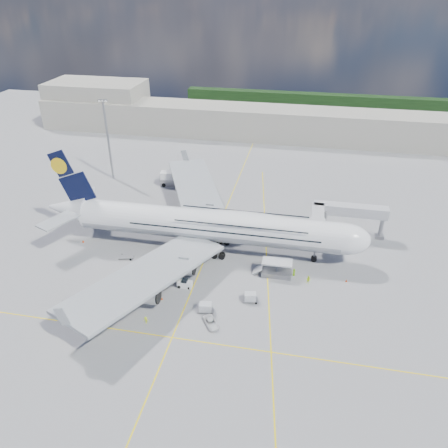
% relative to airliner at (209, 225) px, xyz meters
% --- Properties ---
extents(ground, '(300.00, 300.00, 0.00)m').
position_rel_airliner_xyz_m(ground, '(-0.26, -10.00, -6.87)').
color(ground, gray).
rests_on(ground, ground).
extents(taxi_line_main, '(0.25, 220.00, 0.01)m').
position_rel_airliner_xyz_m(taxi_line_main, '(-0.26, -10.00, -6.86)').
color(taxi_line_main, yellow).
rests_on(taxi_line_main, ground).
extents(taxi_line_cross, '(120.00, 0.25, 0.01)m').
position_rel_airliner_xyz_m(taxi_line_cross, '(-0.26, -30.00, -6.86)').
color(taxi_line_cross, yellow).
rests_on(taxi_line_cross, ground).
extents(taxi_line_diag, '(14.16, 99.06, 0.01)m').
position_rel_airliner_xyz_m(taxi_line_diag, '(13.74, -0.00, -6.86)').
color(taxi_line_diag, yellow).
rests_on(taxi_line_diag, ground).
extents(airliner, '(77.26, 79.15, 23.71)m').
position_rel_airliner_xyz_m(airliner, '(0.00, 0.00, 0.00)').
color(airliner, white).
rests_on(airliner, ground).
extents(jet_bridge, '(18.80, 12.10, 8.50)m').
position_rel_airliner_xyz_m(jet_bridge, '(29.55, 10.94, -0.02)').
color(jet_bridge, '#B7B7BC').
rests_on(jet_bridge, ground).
extents(cargo_loader, '(8.53, 3.20, 3.67)m').
position_rel_airliner_xyz_m(cargo_loader, '(16.56, -7.11, -5.62)').
color(cargo_loader, silver).
rests_on(cargo_loader, ground).
extents(light_mast, '(3.00, 0.70, 25.50)m').
position_rel_airliner_xyz_m(light_mast, '(-40.26, 35.00, 6.34)').
color(light_mast, gray).
rests_on(light_mast, ground).
extents(terminal, '(180.00, 16.00, 12.00)m').
position_rel_airliner_xyz_m(terminal, '(-0.26, 85.00, -0.87)').
color(terminal, '#B2AD9E').
rests_on(terminal, ground).
extents(hangar, '(40.00, 22.00, 18.00)m').
position_rel_airliner_xyz_m(hangar, '(-70.26, 90.00, 2.13)').
color(hangar, '#B2AD9E').
rests_on(hangar, ground).
extents(tree_line, '(160.00, 6.00, 8.00)m').
position_rel_airliner_xyz_m(tree_line, '(39.74, 130.00, -2.87)').
color(tree_line, '#193814').
rests_on(tree_line, ground).
extents(dolly_row_a, '(3.54, 2.06, 0.50)m').
position_rel_airliner_xyz_m(dolly_row_a, '(-23.51, -23.92, -6.48)').
color(dolly_row_a, gray).
rests_on(dolly_row_a, ground).
extents(dolly_row_b, '(3.48, 2.78, 0.45)m').
position_rel_airliner_xyz_m(dolly_row_b, '(-12.03, -22.74, -6.52)').
color(dolly_row_b, gray).
rests_on(dolly_row_b, ground).
extents(dolly_row_c, '(3.20, 2.43, 1.81)m').
position_rel_airliner_xyz_m(dolly_row_c, '(-12.83, -9.72, -5.90)').
color(dolly_row_c, gray).
rests_on(dolly_row_c, ground).
extents(dolly_back, '(3.77, 2.70, 0.50)m').
position_rel_airliner_xyz_m(dolly_back, '(-18.40, -7.42, -6.48)').
color(dolly_back, gray).
rests_on(dolly_back, ground).
extents(dolly_nose_far, '(3.49, 2.20, 2.07)m').
position_rel_airliner_xyz_m(dolly_nose_far, '(4.13, -21.97, -5.75)').
color(dolly_nose_far, gray).
rests_on(dolly_nose_far, ground).
extents(dolly_nose_near, '(3.41, 2.22, 2.00)m').
position_rel_airliner_xyz_m(dolly_nose_near, '(12.34, -17.10, -5.79)').
color(dolly_nose_near, gray).
rests_on(dolly_nose_near, ground).
extents(baggage_tug, '(3.15, 1.52, 1.95)m').
position_rel_airliner_xyz_m(baggage_tug, '(-1.96, -15.21, -6.01)').
color(baggage_tug, white).
rests_on(baggage_tug, ground).
extents(catering_truck_inner, '(7.22, 4.48, 4.01)m').
position_rel_airliner_xyz_m(catering_truck_inner, '(-7.34, 22.04, -4.98)').
color(catering_truck_inner, gray).
rests_on(catering_truck_inner, ground).
extents(catering_truck_outer, '(7.73, 3.44, 4.50)m').
position_rel_airliner_xyz_m(catering_truck_outer, '(-19.74, 33.42, -4.78)').
color(catering_truck_outer, gray).
rests_on(catering_truck_outer, ground).
extents(service_van, '(4.11, 4.80, 1.23)m').
position_rel_airliner_xyz_m(service_van, '(6.01, -25.41, -6.26)').
color(service_van, silver).
rests_on(service_van, ground).
extents(crew_nose, '(0.74, 0.69, 1.70)m').
position_rel_airliner_xyz_m(crew_nose, '(28.33, 5.97, -6.02)').
color(crew_nose, '#B4EA18').
rests_on(crew_nose, ground).
extents(crew_loader, '(1.13, 0.99, 1.94)m').
position_rel_airliner_xyz_m(crew_loader, '(23.73, -8.88, -5.90)').
color(crew_loader, '#D8FF1A').
rests_on(crew_loader, ground).
extents(crew_wing, '(0.62, 1.18, 1.92)m').
position_rel_airliner_xyz_m(crew_wing, '(-11.81, -21.23, -5.91)').
color(crew_wing, '#D5FF1A').
rests_on(crew_wing, ground).
extents(crew_van, '(0.71, 0.95, 1.75)m').
position_rel_airliner_xyz_m(crew_van, '(20.52, -6.54, -5.99)').
color(crew_van, '#93DF17').
rests_on(crew_van, ground).
extents(crew_tug, '(1.03, 0.63, 1.55)m').
position_rel_airliner_xyz_m(crew_tug, '(-6.21, -27.36, -6.09)').
color(crew_tug, '#E2FF1A').
rests_on(crew_tug, ground).
extents(cone_nose, '(0.44, 0.44, 0.56)m').
position_rel_airliner_xyz_m(cone_nose, '(31.84, -6.57, -6.60)').
color(cone_nose, '#FA4A0D').
rests_on(cone_nose, ground).
extents(cone_wing_left_inner, '(0.48, 0.48, 0.61)m').
position_rel_airliner_xyz_m(cone_wing_left_inner, '(-6.48, 19.46, -6.57)').
color(cone_wing_left_inner, '#FA4A0D').
rests_on(cone_wing_left_inner, ground).
extents(cone_wing_left_outer, '(0.43, 0.43, 0.54)m').
position_rel_airliner_xyz_m(cone_wing_left_outer, '(-8.13, 20.88, -6.61)').
color(cone_wing_left_outer, '#FA4A0D').
rests_on(cone_wing_left_outer, ground).
extents(cone_wing_right_inner, '(0.42, 0.42, 0.53)m').
position_rel_airliner_xyz_m(cone_wing_right_inner, '(-5.48, -20.04, -6.61)').
color(cone_wing_right_inner, '#FA4A0D').
rests_on(cone_wing_right_inner, ground).
extents(cone_wing_right_outer, '(0.40, 0.40, 0.51)m').
position_rel_airliner_xyz_m(cone_wing_right_outer, '(-14.88, -21.58, -6.62)').
color(cone_wing_right_outer, '#FA4A0D').
rests_on(cone_wing_right_outer, ground).
extents(cone_tail, '(0.49, 0.49, 0.63)m').
position_rel_airliner_xyz_m(cone_tail, '(-31.59, -2.97, -6.57)').
color(cone_tail, '#FA4A0D').
rests_on(cone_tail, ground).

